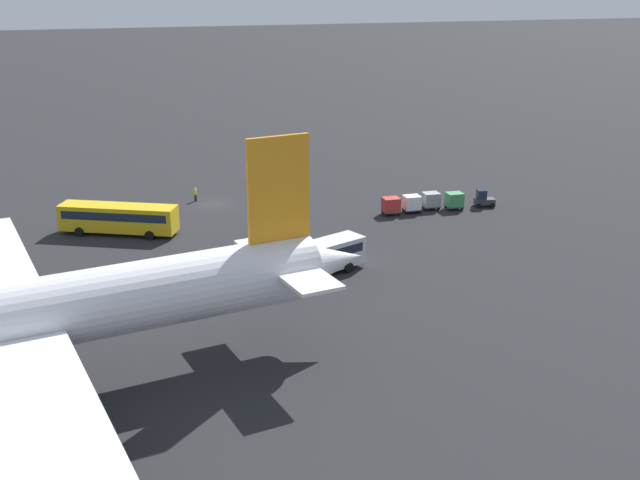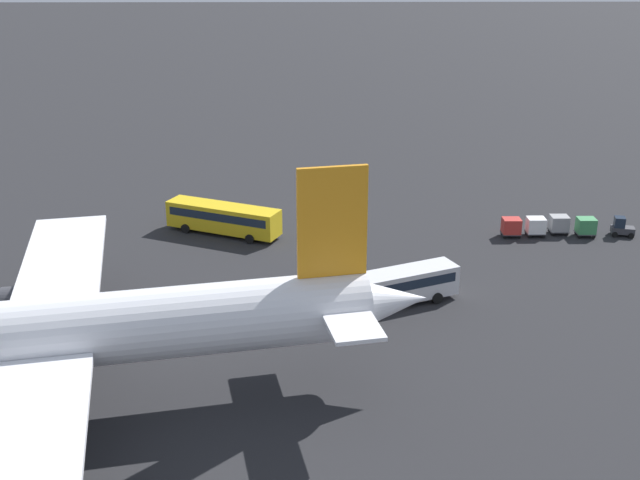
% 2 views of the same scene
% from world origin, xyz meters
% --- Properties ---
extents(ground_plane, '(600.00, 600.00, 0.00)m').
position_xyz_m(ground_plane, '(0.00, 0.00, 0.00)').
color(ground_plane, '#232326').
extents(shuttle_bus_near, '(12.84, 7.88, 3.24)m').
position_xyz_m(shuttle_bus_near, '(11.48, 8.66, 1.94)').
color(shuttle_bus_near, gold).
rests_on(shuttle_bus_near, ground).
extents(shuttle_bus_far, '(12.09, 7.30, 3.11)m').
position_xyz_m(shuttle_bus_far, '(-5.15, 26.75, 1.87)').
color(shuttle_bus_far, silver).
rests_on(shuttle_bus_far, ground).
extents(baggage_tug, '(2.62, 2.06, 2.10)m').
position_xyz_m(baggage_tug, '(-31.56, 9.85, 0.94)').
color(baggage_tug, '#333338').
rests_on(baggage_tug, ground).
extents(worker_person, '(0.38, 0.38, 1.74)m').
position_xyz_m(worker_person, '(1.82, -1.94, 0.87)').
color(worker_person, '#1E1E2D').
rests_on(worker_person, ground).
extents(cargo_cart_green, '(2.00, 1.69, 2.06)m').
position_xyz_m(cargo_cart_green, '(-27.61, 10.04, 1.19)').
color(cargo_cart_green, '#38383D').
rests_on(cargo_cart_green, ground).
extents(cargo_cart_grey, '(2.00, 1.69, 2.06)m').
position_xyz_m(cargo_cart_grey, '(-24.93, 9.26, 1.19)').
color(cargo_cart_grey, '#38383D').
rests_on(cargo_cart_grey, ground).
extents(cargo_cart_white, '(2.00, 1.69, 2.06)m').
position_xyz_m(cargo_cart_white, '(-22.24, 9.85, 1.19)').
color(cargo_cart_white, '#38383D').
rests_on(cargo_cart_white, ground).
extents(cargo_cart_red, '(2.00, 1.69, 2.06)m').
position_xyz_m(cargo_cart_red, '(-19.55, 10.02, 1.19)').
color(cargo_cart_red, '#38383D').
rests_on(cargo_cart_red, ground).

